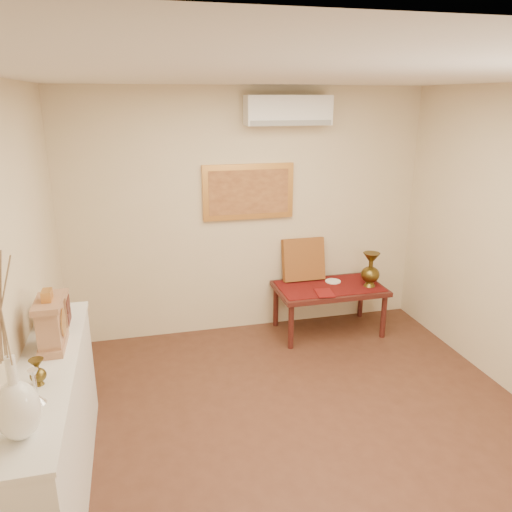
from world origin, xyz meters
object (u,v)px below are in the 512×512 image
object	(u,v)px
wooden_chest	(58,309)
display_ledge	(55,431)
white_vase	(5,335)
low_table	(329,292)
mantel_clock	(51,323)
brass_urn_tall	(371,266)

from	to	relation	value
wooden_chest	display_ledge	bearing A→B (deg)	-91.37
white_vase	low_table	size ratio (longest dim) A/B	0.93
white_vase	mantel_clock	xyz separation A→B (m)	(0.03, 0.95, -0.38)
white_vase	display_ledge	xyz separation A→B (m)	(0.01, 0.71, -1.05)
brass_urn_tall	wooden_chest	world-z (taller)	wooden_chest
mantel_clock	low_table	bearing A→B (deg)	31.81
brass_urn_tall	low_table	size ratio (longest dim) A/B	0.39
white_vase	low_table	bearing A→B (deg)	44.06
brass_urn_tall	display_ledge	xyz separation A→B (m)	(-3.11, -1.77, -0.30)
mantel_clock	low_table	xyz separation A→B (m)	(2.65, 1.65, -0.67)
brass_urn_tall	wooden_chest	size ratio (longest dim) A/B	1.93
white_vase	wooden_chest	bearing A→B (deg)	89.11
low_table	wooden_chest	bearing A→B (deg)	-154.18
display_ledge	low_table	size ratio (longest dim) A/B	1.68
white_vase	wooden_chest	xyz separation A→B (m)	(0.02, 1.31, -0.44)
display_ledge	mantel_clock	bearing A→B (deg)	84.53
wooden_chest	white_vase	bearing A→B (deg)	-90.89
mantel_clock	low_table	world-z (taller)	mantel_clock
brass_urn_tall	wooden_chest	distance (m)	3.33
brass_urn_tall	low_table	distance (m)	0.54
brass_urn_tall	mantel_clock	bearing A→B (deg)	-153.52
brass_urn_tall	display_ledge	world-z (taller)	brass_urn_tall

